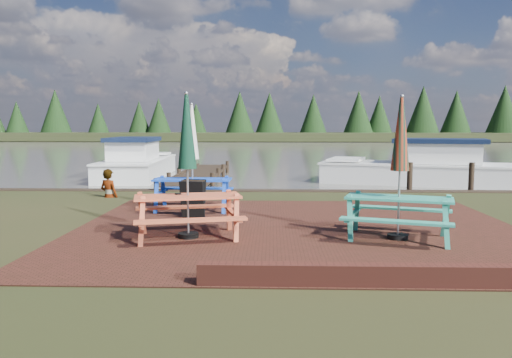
{
  "coord_description": "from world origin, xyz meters",
  "views": [
    {
      "loc": [
        -0.52,
        -8.96,
        2.09
      ],
      "look_at": [
        -0.86,
        1.24,
        1.0
      ],
      "focal_mm": 35.0,
      "sensor_mm": 36.0,
      "label": 1
    }
  ],
  "objects_px": {
    "picnic_table_teal": "(399,190)",
    "boat_jetty": "(137,165)",
    "picnic_table_blue": "(192,174)",
    "person": "(108,170)",
    "picnic_table_red": "(188,189)",
    "boat_near": "(420,169)",
    "chalkboard": "(193,199)",
    "jetty": "(200,174)"
  },
  "relations": [
    {
      "from": "picnic_table_teal",
      "to": "boat_jetty",
      "type": "relative_size",
      "value": 0.38
    },
    {
      "from": "picnic_table_blue",
      "to": "boat_jetty",
      "type": "bearing_deg",
      "value": 113.19
    },
    {
      "from": "picnic_table_blue",
      "to": "person",
      "type": "relative_size",
      "value": 1.6
    },
    {
      "from": "picnic_table_teal",
      "to": "picnic_table_red",
      "type": "bearing_deg",
      "value": -161.76
    },
    {
      "from": "boat_near",
      "to": "chalkboard",
      "type": "bearing_deg",
      "value": 156.0
    },
    {
      "from": "picnic_table_teal",
      "to": "jetty",
      "type": "height_order",
      "value": "picnic_table_teal"
    },
    {
      "from": "picnic_table_red",
      "to": "jetty",
      "type": "xyz_separation_m",
      "value": [
        -1.42,
        11.17,
        -0.82
      ]
    },
    {
      "from": "boat_near",
      "to": "person",
      "type": "relative_size",
      "value": 4.69
    },
    {
      "from": "picnic_table_red",
      "to": "boat_jetty",
      "type": "distance_m",
      "value": 13.35
    },
    {
      "from": "picnic_table_blue",
      "to": "person",
      "type": "bearing_deg",
      "value": 142.25
    },
    {
      "from": "jetty",
      "to": "boat_jetty",
      "type": "height_order",
      "value": "boat_jetty"
    },
    {
      "from": "chalkboard",
      "to": "boat_near",
      "type": "xyz_separation_m",
      "value": [
        7.57,
        8.54,
        -0.06
      ]
    },
    {
      "from": "boat_near",
      "to": "person",
      "type": "height_order",
      "value": "person"
    },
    {
      "from": "picnic_table_red",
      "to": "picnic_table_teal",
      "type": "bearing_deg",
      "value": -13.61
    },
    {
      "from": "picnic_table_blue",
      "to": "jetty",
      "type": "xyz_separation_m",
      "value": [
        -1.01,
        8.1,
        -0.8
      ]
    },
    {
      "from": "picnic_table_blue",
      "to": "person",
      "type": "xyz_separation_m",
      "value": [
        -2.84,
        2.24,
        -0.1
      ]
    },
    {
      "from": "chalkboard",
      "to": "boat_near",
      "type": "relative_size",
      "value": 0.11
    },
    {
      "from": "person",
      "to": "boat_jetty",
      "type": "bearing_deg",
      "value": -57.58
    },
    {
      "from": "picnic_table_blue",
      "to": "picnic_table_red",
      "type": "bearing_deg",
      "value": -81.91
    },
    {
      "from": "picnic_table_teal",
      "to": "picnic_table_blue",
      "type": "distance_m",
      "value": 5.25
    },
    {
      "from": "picnic_table_blue",
      "to": "chalkboard",
      "type": "bearing_deg",
      "value": -79.82
    },
    {
      "from": "chalkboard",
      "to": "person",
      "type": "distance_m",
      "value": 4.45
    },
    {
      "from": "jetty",
      "to": "boat_near",
      "type": "height_order",
      "value": "boat_near"
    },
    {
      "from": "person",
      "to": "picnic_table_blue",
      "type": "bearing_deg",
      "value": 165.27
    },
    {
      "from": "picnic_table_red",
      "to": "chalkboard",
      "type": "xyz_separation_m",
      "value": [
        -0.23,
        2.06,
        -0.49
      ]
    },
    {
      "from": "chalkboard",
      "to": "person",
      "type": "relative_size",
      "value": 0.53
    },
    {
      "from": "chalkboard",
      "to": "boat_jetty",
      "type": "height_order",
      "value": "boat_jetty"
    },
    {
      "from": "picnic_table_red",
      "to": "boat_near",
      "type": "height_order",
      "value": "picnic_table_red"
    },
    {
      "from": "picnic_table_teal",
      "to": "jetty",
      "type": "bearing_deg",
      "value": 133.28
    },
    {
      "from": "picnic_table_red",
      "to": "boat_jetty",
      "type": "height_order",
      "value": "picnic_table_red"
    },
    {
      "from": "picnic_table_teal",
      "to": "chalkboard",
      "type": "relative_size",
      "value": 3.02
    },
    {
      "from": "picnic_table_red",
      "to": "picnic_table_blue",
      "type": "distance_m",
      "value": 3.1
    },
    {
      "from": "picnic_table_blue",
      "to": "boat_jetty",
      "type": "height_order",
      "value": "picnic_table_blue"
    },
    {
      "from": "picnic_table_red",
      "to": "boat_jetty",
      "type": "bearing_deg",
      "value": 95.2
    },
    {
      "from": "picnic_table_teal",
      "to": "boat_jetty",
      "type": "xyz_separation_m",
      "value": [
        -8.25,
        12.58,
        -0.53
      ]
    },
    {
      "from": "boat_near",
      "to": "picnic_table_red",
      "type": "bearing_deg",
      "value": 162.86
    },
    {
      "from": "jetty",
      "to": "person",
      "type": "xyz_separation_m",
      "value": [
        -1.83,
        -5.86,
        0.7
      ]
    },
    {
      "from": "picnic_table_teal",
      "to": "person",
      "type": "xyz_separation_m",
      "value": [
        -7.12,
        5.29,
        -0.1
      ]
    },
    {
      "from": "picnic_table_teal",
      "to": "picnic_table_blue",
      "type": "height_order",
      "value": "same"
    },
    {
      "from": "picnic_table_blue",
      "to": "boat_jetty",
      "type": "relative_size",
      "value": 0.38
    },
    {
      "from": "picnic_table_teal",
      "to": "chalkboard",
      "type": "distance_m",
      "value": 4.61
    },
    {
      "from": "picnic_table_blue",
      "to": "boat_near",
      "type": "relative_size",
      "value": 0.34
    }
  ]
}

